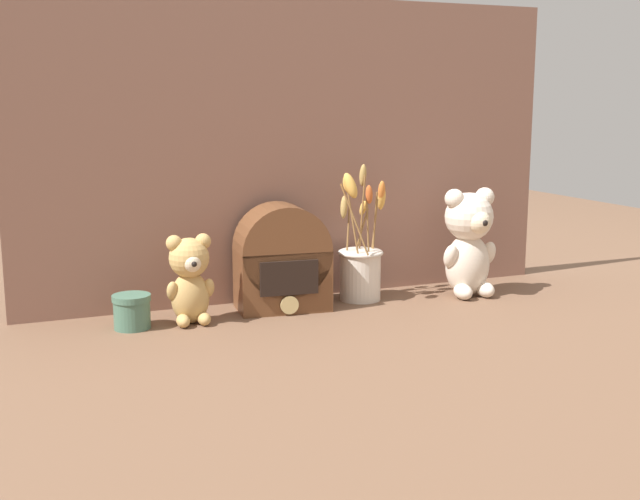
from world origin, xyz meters
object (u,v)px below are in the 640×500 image
at_px(teddy_bear_large, 469,240).
at_px(decorative_tin_tall, 132,311).
at_px(flower_vase, 360,264).
at_px(vintage_radio, 282,261).
at_px(teddy_bear_medium, 190,277).

bearing_deg(teddy_bear_large, decorative_tin_tall, 178.58).
bearing_deg(flower_vase, decorative_tin_tall, -175.63).
height_order(vintage_radio, decorative_tin_tall, vintage_radio).
distance_m(teddy_bear_medium, flower_vase, 0.43).
relative_size(teddy_bear_large, teddy_bear_medium, 1.36).
height_order(teddy_bear_medium, flower_vase, flower_vase).
bearing_deg(decorative_tin_tall, flower_vase, 4.37).
distance_m(teddy_bear_large, teddy_bear_medium, 0.70).
bearing_deg(teddy_bear_medium, flower_vase, 6.75).
xyz_separation_m(teddy_bear_medium, vintage_radio, (0.23, 0.04, 0.01)).
relative_size(teddy_bear_medium, vintage_radio, 0.80).
bearing_deg(teddy_bear_large, flower_vase, 166.68).
xyz_separation_m(teddy_bear_medium, decorative_tin_tall, (-0.13, 0.01, -0.07)).
height_order(flower_vase, vintage_radio, flower_vase).
xyz_separation_m(teddy_bear_large, teddy_bear_medium, (-0.70, 0.01, -0.04)).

